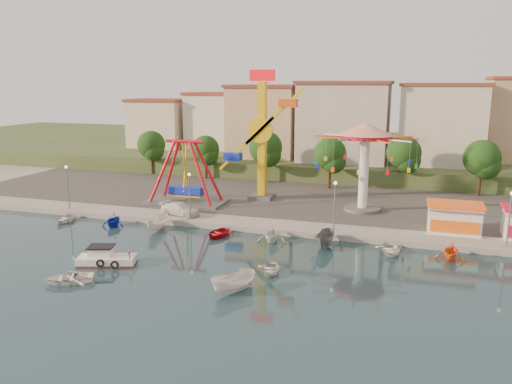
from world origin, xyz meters
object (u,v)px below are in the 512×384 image
at_px(pirate_ship_ride, 185,173).
at_px(wave_swinger, 365,147).
at_px(cabin_motorboat, 106,259).
at_px(rowboat_a, 270,269).
at_px(van, 180,209).
at_px(skiff, 234,283).
at_px(kamikaze_tower, 264,139).

xyz_separation_m(pirate_ship_ride, wave_swinger, (21.67, 2.82, 3.80)).
height_order(wave_swinger, cabin_motorboat, wave_swinger).
distance_m(rowboat_a, van, 19.17).
distance_m(wave_swinger, van, 22.56).
distance_m(wave_swinger, skiff, 27.60).
bearing_deg(cabin_motorboat, kamikaze_tower, 57.12).
relative_size(wave_swinger, cabin_motorboat, 2.20).
xyz_separation_m(wave_swinger, rowboat_a, (-5.39, -21.02, -7.88)).
xyz_separation_m(cabin_motorboat, skiff, (12.70, -2.24, 0.31)).
bearing_deg(kamikaze_tower, wave_swinger, -9.48).
height_order(pirate_ship_ride, wave_swinger, wave_swinger).
height_order(kamikaze_tower, skiff, kamikaze_tower).
bearing_deg(wave_swinger, van, -157.02).
xyz_separation_m(pirate_ship_ride, skiff, (14.70, -22.83, -3.62)).
xyz_separation_m(pirate_ship_ride, van, (1.89, -5.57, -3.10)).
relative_size(rowboat_a, van, 0.64).
bearing_deg(rowboat_a, van, 125.41).
bearing_deg(van, cabin_motorboat, -167.77).
height_order(wave_swinger, skiff, wave_swinger).
height_order(wave_swinger, van, wave_swinger).
relative_size(pirate_ship_ride, van, 2.08).
relative_size(pirate_ship_ride, cabin_motorboat, 1.90).
distance_m(skiff, van, 21.51).
xyz_separation_m(wave_swinger, cabin_motorboat, (-19.66, -23.41, -7.73)).
bearing_deg(pirate_ship_ride, wave_swinger, 7.41).
distance_m(kamikaze_tower, skiff, 29.43).
xyz_separation_m(wave_swinger, skiff, (-6.96, -25.65, -7.42)).
bearing_deg(van, pirate_ship_ride, 30.52).
distance_m(cabin_motorboat, rowboat_a, 14.46).
bearing_deg(wave_swinger, cabin_motorboat, -130.02).
bearing_deg(van, kamikaze_tower, -21.62).
relative_size(cabin_motorboat, rowboat_a, 1.70).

